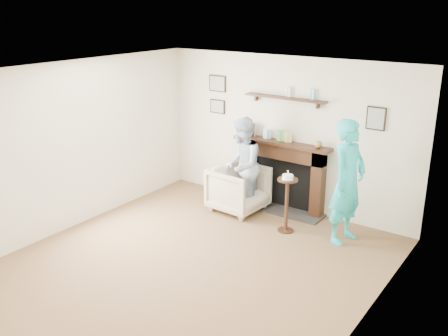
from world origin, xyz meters
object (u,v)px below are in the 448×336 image
(pedestal_table, at_px, (287,195))
(woman, at_px, (343,240))
(armchair, at_px, (239,210))
(man, at_px, (241,211))

(pedestal_table, bearing_deg, woman, 14.54)
(armchair, distance_m, woman, 1.85)
(man, xyz_separation_m, pedestal_table, (0.96, -0.25, 0.59))
(man, distance_m, woman, 1.79)
(armchair, distance_m, pedestal_table, 1.20)
(armchair, bearing_deg, pedestal_table, -100.29)
(man, bearing_deg, pedestal_table, 51.96)
(man, relative_size, pedestal_table, 1.64)
(armchair, bearing_deg, woman, -87.52)
(armchair, xyz_separation_m, woman, (1.85, -0.04, 0.00))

